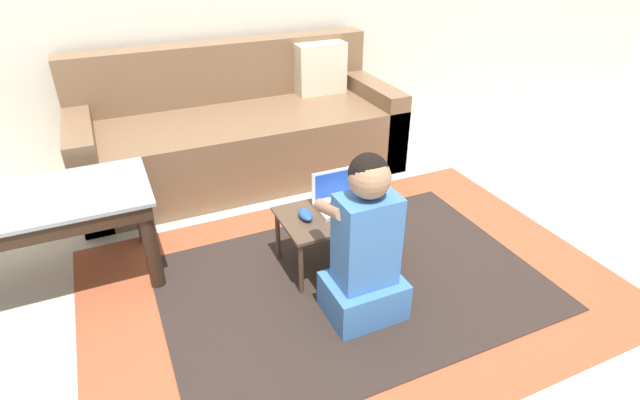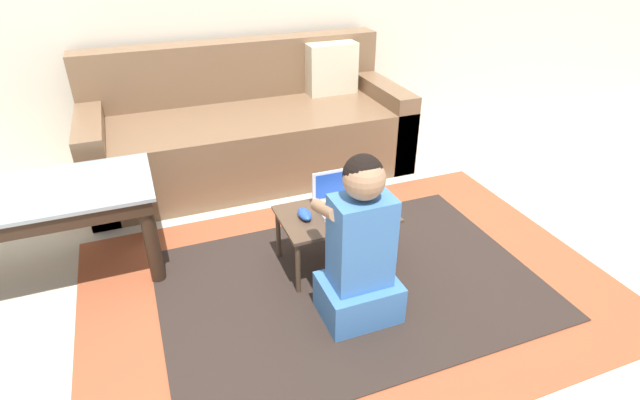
% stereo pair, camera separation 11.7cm
% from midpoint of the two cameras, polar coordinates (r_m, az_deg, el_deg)
% --- Properties ---
extents(ground_plane, '(16.00, 16.00, 0.00)m').
position_cam_midpoint_polar(ground_plane, '(2.55, -1.61, -8.66)').
color(ground_plane, beige).
extents(area_rug, '(2.52, 1.72, 0.01)m').
position_cam_midpoint_polar(area_rug, '(2.50, 2.41, -9.54)').
color(area_rug, '#9E4C2D').
rests_on(area_rug, ground_plane).
extents(couch, '(2.11, 0.89, 0.84)m').
position_cam_midpoint_polar(couch, '(3.51, -10.06, 7.69)').
color(couch, brown).
rests_on(couch, ground_plane).
extents(coffee_table, '(1.00, 0.53, 0.49)m').
position_cam_midpoint_polar(coffee_table, '(2.64, -30.75, -1.39)').
color(coffee_table, gray).
rests_on(coffee_table, ground_plane).
extents(laptop_desk, '(0.56, 0.36, 0.31)m').
position_cam_midpoint_polar(laptop_desk, '(2.49, 0.51, -2.11)').
color(laptop_desk, '#4C3828').
rests_on(laptop_desk, ground_plane).
extents(laptop, '(0.25, 0.17, 0.18)m').
position_cam_midpoint_polar(laptop, '(2.50, 0.89, -0.14)').
color(laptop, silver).
rests_on(laptop, laptop_desk).
extents(computer_mouse, '(0.06, 0.11, 0.04)m').
position_cam_midpoint_polar(computer_mouse, '(2.42, -3.07, -1.69)').
color(computer_mouse, '#234CB2').
rests_on(computer_mouse, laptop_desk).
extents(person_seated, '(0.34, 0.36, 0.79)m').
position_cam_midpoint_polar(person_seated, '(2.13, 3.62, -5.69)').
color(person_seated, '#3D70B2').
rests_on(person_seated, ground_plane).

